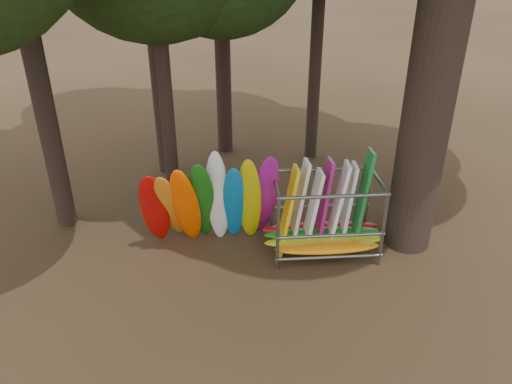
{
  "coord_description": "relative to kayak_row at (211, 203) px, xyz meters",
  "views": [
    {
      "loc": [
        -0.45,
        -10.31,
        7.71
      ],
      "look_at": [
        0.45,
        1.5,
        1.4
      ],
      "focal_mm": 35.0,
      "sensor_mm": 36.0,
      "label": 1
    }
  ],
  "objects": [
    {
      "name": "storage_rack",
      "position": [
        2.95,
        -0.34,
        -0.41
      ],
      "size": [
        3.22,
        1.52,
        2.79
      ],
      "color": "slate",
      "rests_on": "ground"
    },
    {
      "name": "ground",
      "position": [
        0.76,
        -1.02,
        -1.38
      ],
      "size": [
        120.0,
        120.0,
        0.0
      ],
      "primitive_type": "plane",
      "color": "#47331E",
      "rests_on": "ground"
    },
    {
      "name": "kayak_row",
      "position": [
        0.0,
        0.0,
        0.0
      ],
      "size": [
        3.68,
        1.98,
        3.19
      ],
      "color": "#AF0907",
      "rests_on": "ground"
    }
  ]
}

